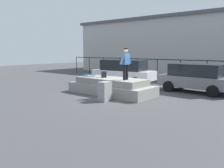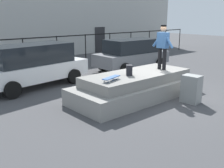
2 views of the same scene
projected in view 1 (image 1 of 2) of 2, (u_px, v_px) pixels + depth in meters
ground_plane at (121, 96)px, 12.56m from camera, size 60.00×60.00×0.00m
concrete_ledge at (111, 87)px, 13.24m from camera, size 5.02×2.04×0.91m
skateboarder at (126, 62)px, 12.15m from camera, size 0.25×0.96×1.65m
skateboard at (89, 75)px, 13.88m from camera, size 0.79×0.40×0.12m
backpack at (104, 74)px, 13.39m from camera, size 0.34×0.34×0.35m
car_white_hatchback_near at (123, 71)px, 17.48m from camera, size 4.84×2.45×1.77m
car_grey_hatchback_mid at (196, 77)px, 13.70m from camera, size 4.23×2.09×1.67m
utility_box at (105, 91)px, 11.38m from camera, size 0.49×0.63×0.95m
fence_row at (180, 67)px, 17.93m from camera, size 24.06×0.06×1.77m
warehouse_building at (211, 46)px, 22.93m from camera, size 29.42×7.73×5.82m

